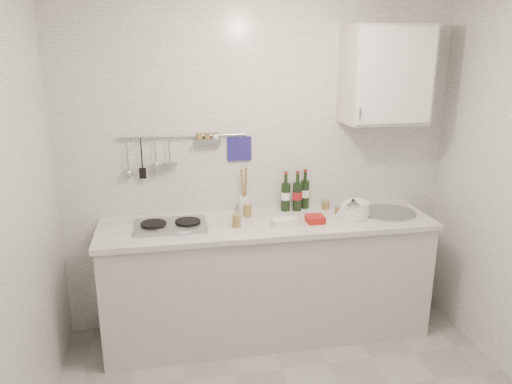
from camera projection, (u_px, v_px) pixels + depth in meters
back_wall at (260, 168)px, 3.84m from camera, size 3.00×0.02×2.50m
counter at (268, 281)px, 3.79m from camera, size 2.44×0.64×0.96m
wall_rail at (181, 149)px, 3.65m from camera, size 0.98×0.09×0.34m
wall_cabinet at (386, 75)px, 3.63m from camera, size 0.60×0.38×0.70m
plate_stack_hob at (182, 227)px, 3.50m from camera, size 0.27×0.27×0.02m
plate_stack_sink at (354, 210)px, 3.74m from camera, size 0.26×0.25×0.11m
wine_bottles at (296, 190)px, 3.87m from camera, size 0.24×0.12×0.31m
butter_dish at (284, 222)px, 3.55m from camera, size 0.19×0.13×0.05m
strawberry_punnet at (315, 219)px, 3.62m from camera, size 0.12×0.12×0.05m
utensil_crock at (244, 203)px, 3.80m from camera, size 0.09×0.09×0.36m
jar_a at (247, 210)px, 3.74m from camera, size 0.06×0.06×0.10m
jar_b at (326, 204)px, 3.91m from camera, size 0.06×0.06×0.07m
jar_c at (338, 209)px, 3.81m from camera, size 0.06×0.06×0.06m
jar_d at (237, 220)px, 3.52m from camera, size 0.06×0.06×0.09m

